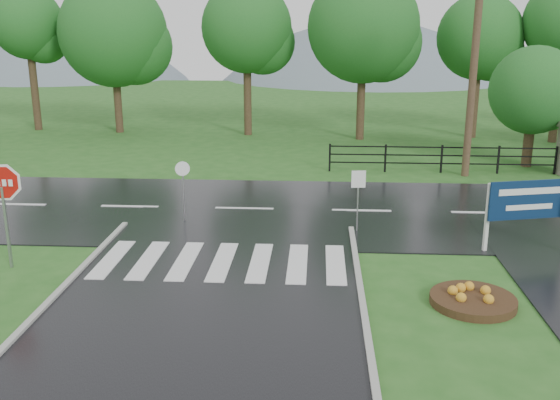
{
  "coord_description": "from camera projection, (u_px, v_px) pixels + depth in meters",
  "views": [
    {
      "loc": [
        2.49,
        -10.37,
        6.15
      ],
      "look_at": [
        1.47,
        6.0,
        1.5
      ],
      "focal_mm": 40.0,
      "sensor_mm": 36.0,
      "label": 1
    }
  ],
  "objects": [
    {
      "name": "reg_sign_small",
      "position": [
        358.0,
        188.0,
        18.73
      ],
      "size": [
        0.43,
        0.07,
        1.93
      ],
      "color": "#939399",
      "rests_on": "ground"
    },
    {
      "name": "reg_sign_round",
      "position": [
        183.0,
        183.0,
        19.7
      ],
      "size": [
        0.44,
        0.17,
        2.0
      ],
      "color": "#939399",
      "rests_on": "ground"
    },
    {
      "name": "main_road",
      "position": [
        244.0,
        210.0,
        21.39
      ],
      "size": [
        90.0,
        8.0,
        0.04
      ],
      "primitive_type": "cube",
      "color": "black",
      "rests_on": "ground"
    },
    {
      "name": "estate_billboard",
      "position": [
        529.0,
        203.0,
        16.99
      ],
      "size": [
        2.31,
        0.63,
        2.07
      ],
      "color": "silver",
      "rests_on": "ground"
    },
    {
      "name": "entrance_tree_left",
      "position": [
        534.0,
        91.0,
        26.97
      ],
      "size": [
        3.81,
        3.81,
        5.28
      ],
      "color": "#3D2B1C",
      "rests_on": "ground"
    },
    {
      "name": "crosswalk",
      "position": [
        222.0,
        261.0,
        16.57
      ],
      "size": [
        6.5,
        2.8,
        0.02
      ],
      "color": "silver",
      "rests_on": "ground"
    },
    {
      "name": "utility_pole_east",
      "position": [
        474.0,
        62.0,
        24.88
      ],
      "size": [
        1.63,
        0.38,
        9.19
      ],
      "color": "#473523",
      "rests_on": "ground"
    },
    {
      "name": "stop_sign",
      "position": [
        3.0,
        192.0,
        15.77
      ],
      "size": [
        1.3,
        0.23,
        2.94
      ],
      "color": "#939399",
      "rests_on": "ground"
    },
    {
      "name": "ground",
      "position": [
        183.0,
        361.0,
        11.78
      ],
      "size": [
        120.0,
        120.0,
        0.0
      ],
      "primitive_type": "plane",
      "color": "#275D1F",
      "rests_on": "ground"
    },
    {
      "name": "treeline",
      "position": [
        291.0,
        138.0,
        34.77
      ],
      "size": [
        83.2,
        5.2,
        10.0
      ],
      "color": "#1C5C21",
      "rests_on": "ground"
    },
    {
      "name": "fence_west",
      "position": [
        442.0,
        156.0,
        26.49
      ],
      "size": [
        9.58,
        0.08,
        1.2
      ],
      "color": "black",
      "rests_on": "ground"
    },
    {
      "name": "flower_bed",
      "position": [
        473.0,
        299.0,
        14.12
      ],
      "size": [
        1.93,
        1.93,
        0.39
      ],
      "color": "#332111",
      "rests_on": "ground"
    },
    {
      "name": "hills",
      "position": [
        325.0,
        203.0,
        78.23
      ],
      "size": [
        102.0,
        48.0,
        48.0
      ],
      "color": "slate",
      "rests_on": "ground"
    }
  ]
}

